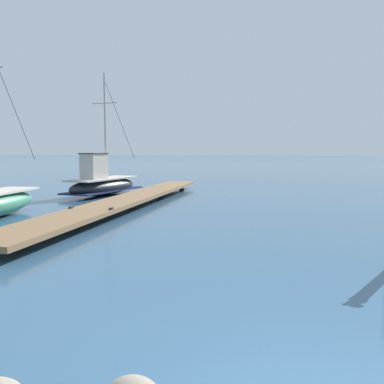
# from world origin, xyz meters

# --- Properties ---
(floating_dock) EXTENTS (3.31, 20.47, 0.53)m
(floating_dock) POSITION_xyz_m (-6.39, 14.76, 0.36)
(floating_dock) COLOR brown
(floating_dock) RESTS_ON ground
(fishing_boat_1) EXTENTS (3.36, 6.39, 7.05)m
(fishing_boat_1) POSITION_xyz_m (-9.41, 19.37, 0.69)
(fishing_boat_1) COLOR black
(fishing_boat_1) RESTS_ON ground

